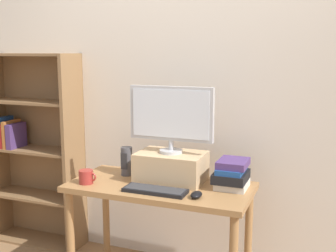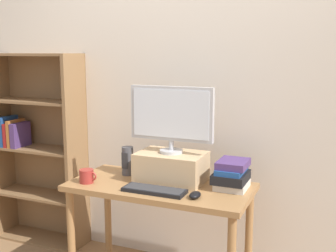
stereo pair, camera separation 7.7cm
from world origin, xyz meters
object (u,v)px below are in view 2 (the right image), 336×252
Objects in this scene: computer_monitor at (171,116)px; desk_speaker at (128,161)px; coffee_mug at (87,176)px; keyboard at (154,190)px; book_stack at (232,175)px; bookshelf_unit at (37,147)px; desk at (160,199)px; computer_mouse at (195,195)px; riser_box at (171,167)px.

computer_monitor is 0.47m from desk_speaker.
desk_speaker is at bearing 58.64° from coffee_mug.
book_stack is at bearing 32.12° from keyboard.
bookshelf_unit is 1.35m from computer_monitor.
book_stack is at bearing -6.74° from bookshelf_unit.
desk is 0.54m from computer_monitor.
computer_monitor is 1.44× the size of keyboard.
bookshelf_unit is 1.69m from book_stack.
desk_speaker is (-0.73, 0.00, 0.01)m from book_stack.
desk is 0.19m from keyboard.
desk_speaker is at bearing 141.14° from keyboard.
bookshelf_unit reaches higher than desk_speaker.
desk_speaker reaches higher than desk.
bookshelf_unit is 1.35m from keyboard.
desk_speaker is at bearing 155.95° from computer_mouse.
computer_monitor is 2.18× the size of book_stack.
desk is 9.70× the size of coffee_mug.
book_stack is 1.30× the size of desk_speaker.
coffee_mug is (-0.49, -0.24, -0.39)m from computer_monitor.
riser_box is at bearing -177.89° from book_stack.
computer_mouse is (0.25, -0.24, -0.42)m from computer_monitor.
keyboard is (-0.01, -0.24, -0.08)m from riser_box.
bookshelf_unit is 6.00× the size of book_stack.
computer_mouse is at bearing -0.22° from keyboard.
book_stack is 2.13× the size of coffee_mug.
computer_mouse is (0.26, -0.00, 0.01)m from keyboard.
book_stack reaches higher than keyboard.
coffee_mug is at bearing -179.82° from keyboard.
riser_box is (1.28, -0.21, 0.02)m from bookshelf_unit.
coffee_mug is (-0.48, -0.00, 0.03)m from keyboard.
bookshelf_unit is 0.91m from coffee_mug.
riser_box is 0.78× the size of computer_monitor.
computer_monitor is 0.54m from computer_mouse.
bookshelf_unit is 1.30m from riser_box.
computer_monitor is (1.28, -0.21, 0.36)m from bookshelf_unit.
computer_monitor is 0.49m from keyboard.
desk_speaker reaches higher than riser_box.
desk is 0.49m from book_stack.
computer_monitor is 0.67m from coffee_mug.
keyboard is at bearing -147.88° from book_stack.
computer_monitor is 2.84× the size of desk_speaker.
riser_box is at bearing 87.52° from keyboard.
coffee_mug reaches higher than desk.
bookshelf_unit is 0.97m from desk_speaker.
keyboard is (0.03, -0.15, 0.11)m from desk.
keyboard is at bearing -92.48° from riser_box.
riser_box is at bearing -9.46° from bookshelf_unit.
computer_mouse is at bearing -44.23° from riser_box.
riser_box is at bearing -2.78° from desk_speaker.
book_stack is at bearing 2.11° from riser_box.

